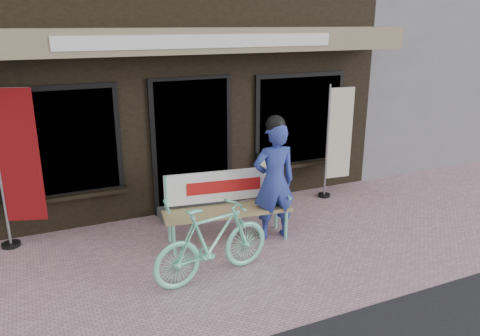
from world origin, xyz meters
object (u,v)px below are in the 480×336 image
bicycle (213,242)px  menu_stand (268,175)px  bench (226,200)px  person (274,179)px  nobori_red (17,165)px  nobori_cream (337,140)px

bicycle → menu_stand: size_ratio=1.86×
bicycle → bench: bearing=-41.3°
person → nobori_red: (-3.27, 1.16, 0.29)m
person → nobori_red: 3.49m
bicycle → nobori_red: (-2.07, 1.86, 0.71)m
nobori_cream → menu_stand: nobori_cream is taller
nobori_red → nobori_cream: size_ratio=1.14×
bench → nobori_red: size_ratio=0.81×
bicycle → nobori_red: 2.87m
nobori_red → menu_stand: (3.92, 0.23, -0.74)m
nobori_cream → menu_stand: (-1.17, 0.34, -0.60)m
nobori_red → person: bearing=-1.4°
nobori_cream → bench: bearing=-156.2°
nobori_cream → menu_stand: size_ratio=2.37×
person → menu_stand: size_ratio=2.12×
nobori_cream → bicycle: bearing=-144.3°
bench → bicycle: bench is taller
nobori_red → nobori_cream: nobori_red is taller
bench → person: bearing=-13.2°
nobori_red → bicycle: bearing=-23.9°
menu_stand → bench: bearing=-128.4°
person → bicycle: 1.46m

